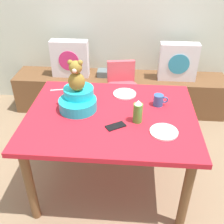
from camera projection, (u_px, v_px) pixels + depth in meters
ground_plane at (111, 180)px, 2.49m from camera, size 8.00×8.00×0.00m
back_wall at (122, 0)px, 3.07m from camera, size 4.40×0.10×2.60m
window_bench at (119, 93)px, 3.42m from camera, size 2.60×0.44×0.46m
pillow_floral_left at (70, 59)px, 3.20m from camera, size 0.44×0.15×0.44m
pillow_floral_right at (178, 62)px, 3.12m from camera, size 0.44×0.15×0.44m
book_stack at (106, 73)px, 3.29m from camera, size 0.20×0.14×0.08m
dining_table at (111, 123)px, 2.14m from camera, size 1.32×1.03×0.74m
highchair at (122, 89)px, 2.90m from camera, size 0.37×0.49×0.79m
infant_seat_teal at (78, 100)px, 2.12m from camera, size 0.30×0.33×0.16m
teddy_bear at (76, 76)px, 2.01m from camera, size 0.13×0.12×0.25m
ketchup_bottle at (138, 112)px, 1.95m from camera, size 0.07×0.07×0.18m
coffee_mug at (159, 100)px, 2.17m from camera, size 0.12×0.08×0.09m
dinner_plate_near at (164, 132)px, 1.88m from camera, size 0.20×0.20×0.01m
dinner_plate_far at (125, 94)px, 2.34m from camera, size 0.20×0.20×0.01m
cell_phone at (116, 126)px, 1.94m from camera, size 0.16×0.14×0.01m
table_fork at (60, 90)px, 2.41m from camera, size 0.17×0.05×0.01m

